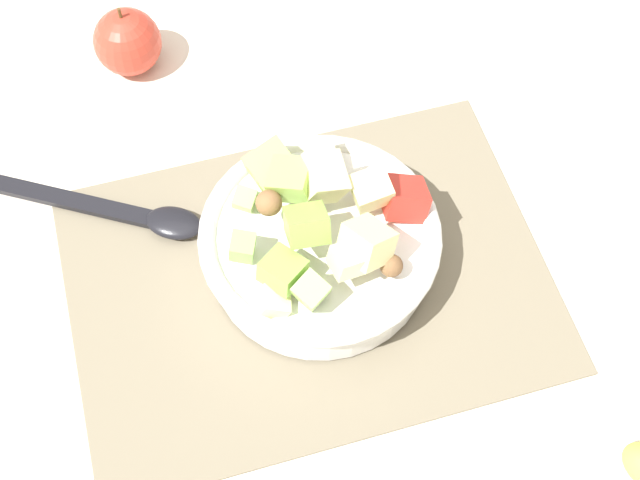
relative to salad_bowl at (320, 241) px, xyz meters
name	(u,v)px	position (x,y,z in m)	size (l,w,h in m)	color
ground_plane	(308,281)	(0.02, 0.02, -0.04)	(2.40, 2.40, 0.00)	silver
placemat	(308,279)	(0.02, 0.02, -0.04)	(0.45, 0.33, 0.01)	#756B56
salad_bowl	(320,241)	(0.00, 0.00, 0.00)	(0.22, 0.22, 0.12)	white
serving_spoon	(125,212)	(0.17, -0.10, -0.03)	(0.22, 0.14, 0.01)	black
whole_apple	(128,42)	(0.13, -0.30, -0.01)	(0.07, 0.07, 0.09)	#BC3828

